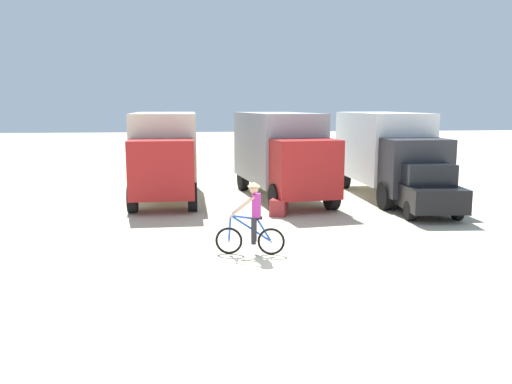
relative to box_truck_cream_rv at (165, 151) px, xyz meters
name	(u,v)px	position (x,y,z in m)	size (l,w,h in m)	color
ground_plane	(282,260)	(3.25, -8.86, -1.87)	(120.00, 120.00, 0.00)	beige
box_truck_cream_rv	(165,151)	(0.00, 0.00, 0.00)	(2.50, 6.79, 3.35)	beige
box_truck_grey_hauler	(281,151)	(4.55, -0.44, 0.00)	(3.29, 7.01, 3.35)	#9E9EA3
box_truck_avon_van	(386,150)	(8.81, -0.46, 0.00)	(2.50, 6.79, 3.35)	white
sedan_parked	(420,187)	(8.85, -3.80, -0.99)	(2.02, 4.30, 1.76)	black
cyclist_orange_shirt	(252,221)	(2.59, -8.34, -1.03)	(1.71, 0.55, 1.82)	black
supply_crate	(279,207)	(3.95, -3.78, -1.60)	(0.52, 0.60, 0.55)	#9E2D2D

